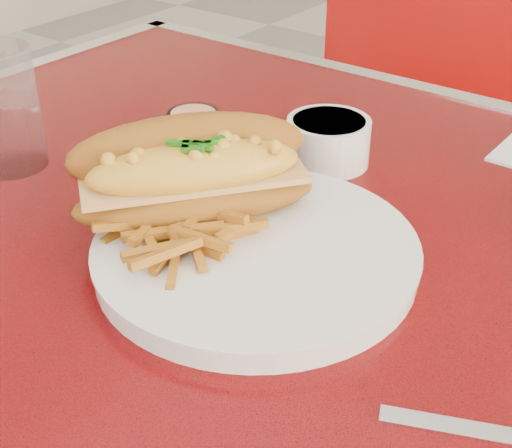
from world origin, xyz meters
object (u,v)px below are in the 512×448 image
Objects in this scene: gravy_ramekin at (328,140)px; water_tumbler at (3,109)px; sauce_cup_left at (194,123)px; diner_table at (320,368)px; mac_hoagie at (193,172)px; fork at (281,233)px; dinner_plate at (256,252)px.

gravy_ramekin is 0.35m from water_tumbler.
diner_table is at bearing -20.79° from sauce_cup_left.
mac_hoagie reaches higher than diner_table.
fork is 0.96× the size of water_tumbler.
sauce_cup_left is (-0.24, 0.09, 0.18)m from diner_table.
dinner_plate is 2.86× the size of water_tumbler.
dinner_plate is 0.03m from fork.
fork is at bearing 6.27° from water_tumbler.
mac_hoagie is 1.82× the size of water_tumbler.
diner_table is at bearing -57.24° from gravy_ramekin.
dinner_plate is at bearing -59.21° from mac_hoagie.
dinner_plate reaches higher than fork.
fork is at bearing -115.77° from diner_table.
gravy_ramekin is at bearing 105.01° from dinner_plate.
fork is 0.19m from gravy_ramekin.
diner_table is 0.19m from fork.
gravy_ramekin reaches higher than diner_table.
diner_table is 5.17× the size of mac_hoagie.
diner_table is at bearing -40.53° from fork.
water_tumbler reaches higher than sauce_cup_left.
mac_hoagie is (-0.08, 0.01, 0.05)m from dinner_plate.
water_tumbler is (-0.35, -0.08, 0.23)m from diner_table.
dinner_plate is 5.32× the size of sauce_cup_left.
gravy_ramekin reaches higher than fork.
diner_table is at bearing -21.87° from mac_hoagie.
fork is at bearing 74.99° from dinner_plate.
mac_hoagie reaches higher than fork.
diner_table is at bearing 68.07° from dinner_plate.
diner_table is 0.24m from gravy_ramekin.
gravy_ramekin is at bearing 30.72° from mac_hoagie.
sauce_cup_left is (-0.14, 0.16, -0.04)m from mac_hoagie.
mac_hoagie is (-0.11, -0.06, 0.22)m from diner_table.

